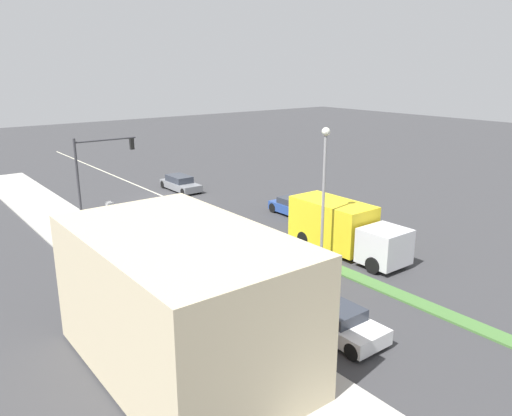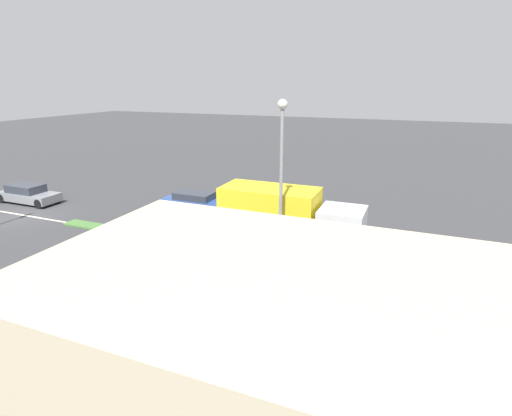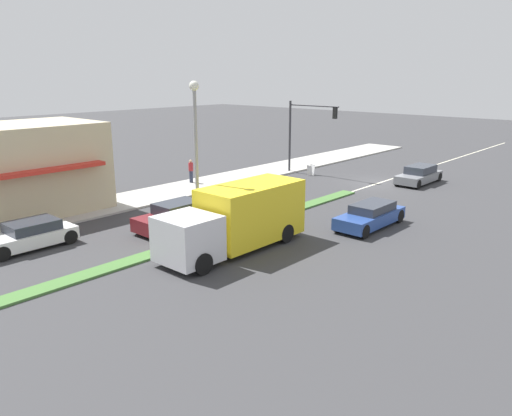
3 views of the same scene
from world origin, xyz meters
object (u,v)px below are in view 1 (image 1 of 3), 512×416
(traffic_signal_main, at_px, (96,162))
(warning_aframe_sign, at_px, (110,207))
(sedan_maroon, at_px, (286,258))
(van_white, at_px, (337,321))
(suv_grey, at_px, (180,183))
(coupe_blue, at_px, (297,208))
(delivery_truck, at_px, (343,228))
(street_lamp, at_px, (324,179))
(pedestrian, at_px, (89,244))

(traffic_signal_main, xyz_separation_m, warning_aframe_sign, (-0.71, -0.03, -3.47))
(sedan_maroon, bearing_deg, warning_aframe_sign, -78.76)
(van_white, bearing_deg, sedan_maroon, -114.00)
(suv_grey, bearing_deg, van_white, 74.16)
(sedan_maroon, bearing_deg, coupe_blue, -135.50)
(suv_grey, height_order, sedan_maroon, sedan_maroon)
(suv_grey, xyz_separation_m, van_white, (7.20, 25.38, -0.01))
(traffic_signal_main, xyz_separation_m, delivery_truck, (-8.32, 16.11, -2.43))
(warning_aframe_sign, height_order, sedan_maroon, sedan_maroon)
(warning_aframe_sign, xyz_separation_m, sedan_maroon, (-3.21, 16.17, 0.26))
(traffic_signal_main, xyz_separation_m, street_lamp, (-6.12, 16.55, 0.88))
(sedan_maroon, bearing_deg, traffic_signal_main, -76.33)
(suv_grey, bearing_deg, warning_aframe_sign, 20.96)
(traffic_signal_main, relative_size, suv_grey, 1.25)
(pedestrian, bearing_deg, traffic_signal_main, -114.73)
(traffic_signal_main, xyz_separation_m, sedan_maroon, (-3.92, 16.14, -3.21))
(van_white, bearing_deg, suv_grey, -105.84)
(street_lamp, bearing_deg, van_white, 49.59)
(coupe_blue, bearing_deg, sedan_maroon, 44.50)
(street_lamp, distance_m, pedestrian, 13.44)
(street_lamp, xyz_separation_m, coupe_blue, (-5.00, -7.49, -4.16))
(traffic_signal_main, bearing_deg, street_lamp, 110.31)
(van_white, bearing_deg, delivery_truck, -138.73)
(pedestrian, relative_size, sedan_maroon, 0.40)
(pedestrian, xyz_separation_m, warning_aframe_sign, (-4.58, -8.43, -0.57))
(traffic_signal_main, distance_m, van_white, 22.69)
(warning_aframe_sign, height_order, coupe_blue, coupe_blue)
(street_lamp, height_order, van_white, street_lamp)
(warning_aframe_sign, distance_m, sedan_maroon, 16.49)
(sedan_maroon, distance_m, van_white, 6.88)
(delivery_truck, bearing_deg, pedestrian, -32.32)
(coupe_blue, relative_size, suv_grey, 1.03)
(traffic_signal_main, height_order, delivery_truck, traffic_signal_main)
(pedestrian, height_order, suv_grey, pedestrian)
(pedestrian, xyz_separation_m, van_white, (-4.99, 14.03, -0.39))
(traffic_signal_main, relative_size, street_lamp, 0.76)
(traffic_signal_main, distance_m, delivery_truck, 18.29)
(delivery_truck, height_order, coupe_blue, delivery_truck)
(delivery_truck, bearing_deg, sedan_maroon, 0.41)
(warning_aframe_sign, distance_m, coupe_blue, 13.83)
(coupe_blue, xyz_separation_m, suv_grey, (2.80, -12.01, 0.00))
(traffic_signal_main, relative_size, delivery_truck, 0.75)
(warning_aframe_sign, bearing_deg, traffic_signal_main, 2.80)
(coupe_blue, bearing_deg, traffic_signal_main, -39.16)
(suv_grey, bearing_deg, sedan_maroon, 77.02)
(traffic_signal_main, bearing_deg, van_white, 92.87)
(delivery_truck, bearing_deg, traffic_signal_main, -62.67)
(pedestrian, distance_m, delivery_truck, 14.43)
(suv_grey, bearing_deg, delivery_truck, 90.00)
(pedestrian, bearing_deg, sedan_maroon, 135.18)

